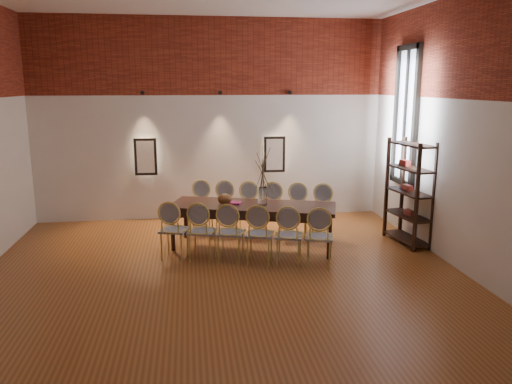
{
  "coord_description": "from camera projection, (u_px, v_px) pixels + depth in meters",
  "views": [
    {
      "loc": [
        -0.45,
        -6.61,
        2.71
      ],
      "look_at": [
        0.59,
        0.99,
        1.05
      ],
      "focal_mm": 35.0,
      "sensor_mm": 36.0,
      "label": 1
    }
  ],
  "objects": [
    {
      "name": "chair_near_a",
      "position": [
        174.0,
        230.0,
        7.85
      ],
      "size": [
        0.55,
        0.55,
        0.94
      ],
      "primitive_type": null,
      "rotation": [
        0.0,
        0.0,
        -0.3
      ],
      "color": "#CFBC5C",
      "rests_on": "floor"
    },
    {
      "name": "brick_band_back",
      "position": [
        209.0,
        56.0,
        9.72
      ],
      "size": [
        7.0,
        0.02,
        1.5
      ],
      "primitive_type": "cube",
      "color": "maroon",
      "rests_on": "ground"
    },
    {
      "name": "chair_far_e",
      "position": [
        297.0,
        212.0,
        8.95
      ],
      "size": [
        0.55,
        0.55,
        0.94
      ],
      "primitive_type": null,
      "rotation": [
        0.0,
        0.0,
        2.85
      ],
      "color": "#CFBC5C",
      "rests_on": "floor"
    },
    {
      "name": "dining_table",
      "position": [
        253.0,
        226.0,
        8.38
      ],
      "size": [
        2.86,
        1.63,
        0.75
      ],
      "primitive_type": "cube",
      "rotation": [
        0.0,
        0.0,
        -0.3
      ],
      "color": "black",
      "rests_on": "floor"
    },
    {
      "name": "chair_near_d",
      "position": [
        260.0,
        234.0,
        7.63
      ],
      "size": [
        0.55,
        0.55,
        0.94
      ],
      "primitive_type": null,
      "rotation": [
        0.0,
        0.0,
        -0.3
      ],
      "color": "#CFBC5C",
      "rests_on": "floor"
    },
    {
      "name": "brick_band_right",
      "position": [
        476.0,
        44.0,
        6.81
      ],
      "size": [
        0.02,
        7.0,
        1.5
      ],
      "primitive_type": "cube",
      "color": "maroon",
      "rests_on": "ground"
    },
    {
      "name": "spot_fixture_mid",
      "position": [
        220.0,
        93.0,
        9.83
      ],
      "size": [
        0.08,
        0.1,
        0.08
      ],
      "primitive_type": "cylinder",
      "rotation": [
        1.57,
        0.0,
        0.0
      ],
      "color": "black",
      "rests_on": "wall_back"
    },
    {
      "name": "spot_fixture_right",
      "position": [
        290.0,
        92.0,
        10.02
      ],
      "size": [
        0.08,
        0.1,
        0.08
      ],
      "primitive_type": "cylinder",
      "rotation": [
        1.57,
        0.0,
        0.0
      ],
      "color": "black",
      "rests_on": "wall_back"
    },
    {
      "name": "chair_near_f",
      "position": [
        319.0,
        237.0,
        7.49
      ],
      "size": [
        0.55,
        0.55,
        0.94
      ],
      "primitive_type": null,
      "rotation": [
        0.0,
        0.0,
        -0.3
      ],
      "color": "#CFBC5C",
      "rests_on": "floor"
    },
    {
      "name": "chair_near_b",
      "position": [
        202.0,
        231.0,
        7.78
      ],
      "size": [
        0.55,
        0.55,
        0.94
      ],
      "primitive_type": null,
      "rotation": [
        0.0,
        0.0,
        -0.3
      ],
      "color": "#CFBC5C",
      "rests_on": "floor"
    },
    {
      "name": "bowl",
      "position": [
        225.0,
        199.0,
        8.31
      ],
      "size": [
        0.24,
        0.24,
        0.18
      ],
      "primitive_type": "ellipsoid",
      "color": "brown",
      "rests_on": "dining_table"
    },
    {
      "name": "spot_fixture_left",
      "position": [
        143.0,
        93.0,
        9.64
      ],
      "size": [
        0.08,
        0.1,
        0.08
      ],
      "primitive_type": "cylinder",
      "rotation": [
        1.57,
        0.0,
        0.0
      ],
      "color": "black",
      "rests_on": "wall_back"
    },
    {
      "name": "chair_far_b",
      "position": [
        223.0,
        209.0,
        9.16
      ],
      "size": [
        0.55,
        0.55,
        0.94
      ],
      "primitive_type": null,
      "rotation": [
        0.0,
        0.0,
        2.85
      ],
      "color": "#CFBC5C",
      "rests_on": "floor"
    },
    {
      "name": "window_glass",
      "position": [
        406.0,
        116.0,
        8.97
      ],
      "size": [
        0.02,
        0.78,
        2.38
      ],
      "primitive_type": "cube",
      "color": "silver",
      "rests_on": "wall_right"
    },
    {
      "name": "book",
      "position": [
        233.0,
        203.0,
        8.36
      ],
      "size": [
        0.3,
        0.25,
        0.03
      ],
      "primitive_type": "cube",
      "rotation": [
        0.0,
        0.0,
        -0.3
      ],
      "color": "#8E135A",
      "rests_on": "dining_table"
    },
    {
      "name": "chair_near_e",
      "position": [
        289.0,
        235.0,
        7.56
      ],
      "size": [
        0.55,
        0.55,
        0.94
      ],
      "primitive_type": null,
      "rotation": [
        0.0,
        0.0,
        -0.3
      ],
      "color": "#CFBC5C",
      "rests_on": "floor"
    },
    {
      "name": "vase",
      "position": [
        263.0,
        196.0,
        8.25
      ],
      "size": [
        0.14,
        0.14,
        0.3
      ],
      "primitive_type": "cylinder",
      "color": "silver",
      "rests_on": "dining_table"
    },
    {
      "name": "dried_branches",
      "position": [
        263.0,
        169.0,
        8.15
      ],
      "size": [
        0.5,
        0.5,
        0.7
      ],
      "primitive_type": null,
      "color": "#443525",
      "rests_on": "vase"
    },
    {
      "name": "chair_far_c",
      "position": [
        247.0,
        210.0,
        9.09
      ],
      "size": [
        0.55,
        0.55,
        0.94
      ],
      "primitive_type": null,
      "rotation": [
        0.0,
        0.0,
        2.85
      ],
      "color": "#CFBC5C",
      "rests_on": "floor"
    },
    {
      "name": "shelving_rack",
      "position": [
        409.0,
        192.0,
        8.54
      ],
      "size": [
        0.52,
        1.04,
        1.8
      ],
      "primitive_type": null,
      "rotation": [
        0.0,
        0.0,
        0.14
      ],
      "color": "black",
      "rests_on": "floor"
    },
    {
      "name": "chair_near_c",
      "position": [
        231.0,
        232.0,
        7.71
      ],
      "size": [
        0.55,
        0.55,
        0.94
      ],
      "primitive_type": null,
      "rotation": [
        0.0,
        0.0,
        -0.3
      ],
      "color": "#CFBC5C",
      "rests_on": "floor"
    },
    {
      "name": "window_mullion",
      "position": [
        405.0,
        116.0,
        8.97
      ],
      "size": [
        0.06,
        0.06,
        2.4
      ],
      "primitive_type": "cube",
      "color": "black",
      "rests_on": "wall_right"
    },
    {
      "name": "chair_far_a",
      "position": [
        199.0,
        208.0,
        9.23
      ],
      "size": [
        0.55,
        0.55,
        0.94
      ],
      "primitive_type": null,
      "rotation": [
        0.0,
        0.0,
        2.85
      ],
      "color": "#CFBC5C",
      "rests_on": "floor"
    },
    {
      "name": "wall_back",
      "position": [
        210.0,
        120.0,
        10.05
      ],
      "size": [
        7.0,
        0.1,
        4.0
      ],
      "primitive_type": "cube",
      "color": "silver",
      "rests_on": "ground"
    },
    {
      "name": "chair_far_f",
      "position": [
        322.0,
        213.0,
        8.88
      ],
      "size": [
        0.55,
        0.55,
        0.94
      ],
      "primitive_type": null,
      "rotation": [
        0.0,
        0.0,
        2.85
      ],
      "color": "#CFBC5C",
      "rests_on": "floor"
    },
    {
      "name": "wall_right",
      "position": [
        472.0,
        135.0,
        7.08
      ],
      "size": [
        0.1,
        7.0,
        4.0
      ],
      "primitive_type": "cube",
      "color": "silver",
      "rests_on": "ground"
    },
    {
      "name": "wall_front",
      "position": [
        261.0,
        198.0,
        3.17
      ],
      "size": [
        7.0,
        0.1,
        4.0
      ],
      "primitive_type": "cube",
      "color": "silver",
      "rests_on": "ground"
    },
    {
      "name": "window_frame",
      "position": [
        405.0,
        116.0,
        8.97
      ],
      "size": [
        0.08,
        0.9,
        2.5
      ],
      "primitive_type": "cube",
      "color": "black",
      "rests_on": "wall_right"
    },
    {
      "name": "floor",
      "position": [
        224.0,
        281.0,
        7.04
      ],
      "size": [
        7.0,
        7.0,
        0.02
      ],
      "primitive_type": "cube",
      "color": "#9B5927",
      "rests_on": "ground"
    },
    {
      "name": "niche_right",
      "position": [
        274.0,
        154.0,
        10.27
      ],
      "size": [
        0.36,
        0.06,
        0.66
      ],
      "primitive_type": "cube",
      "color": "#FFEAC6",
      "rests_on": "wall_back"
    },
    {
      "name": "chair_far_d",
      "position": [
        272.0,
        211.0,
        9.02
      ],
      "size": [
        0.55,
        0.55,
        0.94
      ],
      "primitive_type": null,
      "rotation": [
        0.0,
        0.0,
        2.85
      ],
      "color": "#CFBC5C",
      "rests_on": "floor"
    },
    {
      "name": "niche_left",
      "position": [
        146.0,
        157.0,
        9.93
      ],
      "size": [
        0.36,
        0.06,
        0.66
      ],
      "primitive_type": "cube",
      "color": "#FFEAC6",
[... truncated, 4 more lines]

